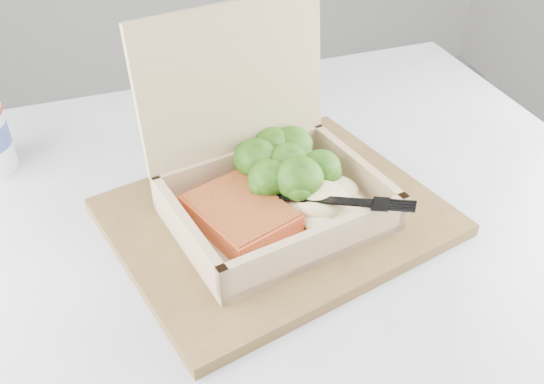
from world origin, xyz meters
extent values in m
cube|color=#B9BCC4|center=(0.63, 0.16, 0.74)|extent=(0.94, 0.94, 0.03)
cube|color=brown|center=(0.63, 0.22, 0.76)|extent=(0.42, 0.37, 0.01)
cube|color=tan|center=(0.63, 0.21, 0.78)|extent=(0.26, 0.22, 0.01)
cube|color=#9D805C|center=(0.52, 0.18, 0.79)|extent=(0.05, 0.17, 0.05)
cube|color=#9D805C|center=(0.73, 0.23, 0.79)|extent=(0.05, 0.17, 0.05)
cube|color=#9D805C|center=(0.65, 0.13, 0.79)|extent=(0.22, 0.07, 0.05)
cube|color=#9D805C|center=(0.61, 0.29, 0.79)|extent=(0.22, 0.07, 0.05)
cube|color=tan|center=(0.60, 0.30, 0.90)|extent=(0.22, 0.09, 0.17)
cube|color=#E5502C|center=(0.58, 0.20, 0.79)|extent=(0.12, 0.14, 0.02)
ellipsoid|color=beige|center=(0.67, 0.19, 0.80)|extent=(0.10, 0.09, 0.03)
cube|color=black|center=(0.62, 0.21, 0.81)|extent=(0.10, 0.07, 0.02)
cube|color=black|center=(0.69, 0.17, 0.81)|extent=(0.05, 0.04, 0.01)
cube|color=white|center=(0.65, 0.42, 0.76)|extent=(0.11, 0.15, 0.00)
camera|label=1|loc=(0.49, -0.29, 1.20)|focal=40.00mm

